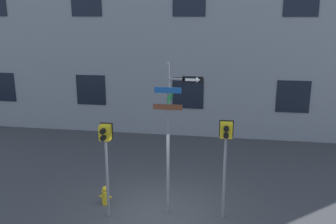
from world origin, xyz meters
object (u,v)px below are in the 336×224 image
object	(u,v)px
pedestrian_signal_right	(226,143)
fire_hydrant	(105,195)
pedestrian_signal_left	(106,145)
street_sign_pole	(171,128)

from	to	relation	value
pedestrian_signal_right	fire_hydrant	size ratio (longest dim) A/B	4.84
pedestrian_signal_left	pedestrian_signal_right	distance (m)	3.35
street_sign_pole	pedestrian_signal_right	distance (m)	1.59
street_sign_pole	pedestrian_signal_left	size ratio (longest dim) A/B	1.59
pedestrian_signal_left	fire_hydrant	size ratio (longest dim) A/B	4.70
street_sign_pole	pedestrian_signal_left	xyz separation A→B (m)	(-1.77, -0.45, -0.45)
fire_hydrant	pedestrian_signal_left	bearing A→B (deg)	-64.97
street_sign_pole	fire_hydrant	bearing A→B (deg)	173.22
street_sign_pole	pedestrian_signal_right	bearing A→B (deg)	1.16
street_sign_pole	pedestrian_signal_left	bearing A→B (deg)	-165.87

